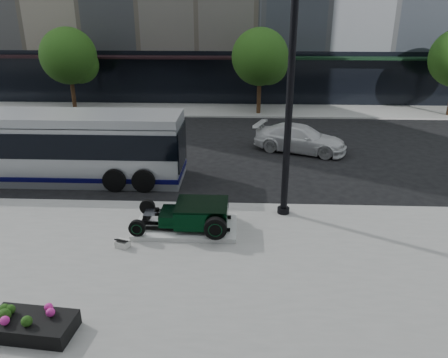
{
  "coord_description": "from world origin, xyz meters",
  "views": [
    {
      "loc": [
        -0.05,
        -17.11,
        7.13
      ],
      "look_at": [
        -0.72,
        -2.27,
        1.2
      ],
      "focal_mm": 35.0,
      "sensor_mm": 36.0,
      "label": 1
    }
  ],
  "objects_px": {
    "lamppost": "(289,113)",
    "flower_planter": "(31,325)",
    "hot_rod": "(195,214)",
    "white_sedan": "(300,138)",
    "transit_bus": "(43,146)"
  },
  "relations": [
    {
      "from": "flower_planter",
      "to": "transit_bus",
      "type": "height_order",
      "value": "transit_bus"
    },
    {
      "from": "transit_bus",
      "to": "white_sedan",
      "type": "bearing_deg",
      "value": 20.6
    },
    {
      "from": "white_sedan",
      "to": "transit_bus",
      "type": "bearing_deg",
      "value": 131.02
    },
    {
      "from": "flower_planter",
      "to": "lamppost",
      "type": "bearing_deg",
      "value": 46.19
    },
    {
      "from": "hot_rod",
      "to": "white_sedan",
      "type": "height_order",
      "value": "white_sedan"
    },
    {
      "from": "hot_rod",
      "to": "lamppost",
      "type": "height_order",
      "value": "lamppost"
    },
    {
      "from": "hot_rod",
      "to": "lamppost",
      "type": "relative_size",
      "value": 0.4
    },
    {
      "from": "lamppost",
      "to": "white_sedan",
      "type": "bearing_deg",
      "value": 79.11
    },
    {
      "from": "lamppost",
      "to": "hot_rod",
      "type": "bearing_deg",
      "value": -155.26
    },
    {
      "from": "flower_planter",
      "to": "transit_bus",
      "type": "bearing_deg",
      "value": 111.38
    },
    {
      "from": "lamppost",
      "to": "flower_planter",
      "type": "distance_m",
      "value": 9.7
    },
    {
      "from": "flower_planter",
      "to": "hot_rod",
      "type": "bearing_deg",
      "value": 57.84
    },
    {
      "from": "hot_rod",
      "to": "white_sedan",
      "type": "xyz_separation_m",
      "value": [
        4.51,
        9.02,
        -0.01
      ]
    },
    {
      "from": "lamppost",
      "to": "flower_planter",
      "type": "relative_size",
      "value": 3.94
    },
    {
      "from": "lamppost",
      "to": "flower_planter",
      "type": "xyz_separation_m",
      "value": [
        -6.27,
        -6.54,
        -3.46
      ]
    }
  ]
}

